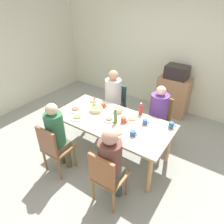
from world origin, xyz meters
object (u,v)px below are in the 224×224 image
object	(u,v)px
person_3	(110,160)
cup_2	(133,133)
person_1	(158,110)
cup_0	(103,105)
person_2	(113,94)
microwave	(177,72)
bottle_1	(115,117)
dining_table	(112,124)
bowl_1	(118,109)
bottle_0	(141,109)
bottle_2	(95,103)
plate_0	(77,117)
person_0	(56,133)
side_cabinet	(173,96)
chair_3	(107,176)
cup_4	(171,125)
plate_5	(109,119)
plate_2	(75,109)
plate_4	(93,102)
chair_0	(54,147)
bowl_0	(96,109)
plate_1	(132,119)
cup_3	(145,122)
chair_2	(115,103)
cup_1	(124,120)
chair_1	(159,117)
plate_3	(118,133)

from	to	relation	value
person_3	cup_2	size ratio (longest dim) A/B	10.09
person_1	cup_0	world-z (taller)	person_1
person_2	microwave	xyz separation A→B (m)	(0.86, 1.22, 0.28)
bottle_1	microwave	distance (m)	2.05
cup_2	dining_table	bearing A→B (deg)	160.80
bowl_1	bottle_0	distance (m)	0.40
bottle_2	person_2	bearing A→B (deg)	91.42
person_2	plate_0	world-z (taller)	person_2
person_0	cup_2	bearing A→B (deg)	31.04
bottle_2	side_cabinet	bearing A→B (deg)	65.30
chair_3	person_3	bearing A→B (deg)	90.00
cup_2	microwave	world-z (taller)	microwave
person_3	person_0	bearing A→B (deg)	179.94
person_1	person_2	size ratio (longest dim) A/B	0.94
dining_table	cup_4	size ratio (longest dim) A/B	17.58
bowl_1	person_0	bearing A→B (deg)	-112.74
plate_5	side_cabinet	world-z (taller)	side_cabinet
plate_2	plate_4	size ratio (longest dim) A/B	1.20
chair_0	bowl_0	bearing A→B (deg)	83.80
plate_1	plate_4	xyz separation A→B (m)	(-0.93, 0.12, 0.00)
plate_1	bottle_0	distance (m)	0.25
chair_3	cup_3	distance (m)	1.08
person_3	plate_5	xyz separation A→B (m)	(-0.54, 0.74, 0.03)
plate_1	chair_2	bearing A→B (deg)	138.80
bottle_0	cup_3	bearing A→B (deg)	-48.16
bowl_1	chair_3	bearing A→B (deg)	-63.90
cup_2	side_cabinet	xyz separation A→B (m)	(-0.12, 2.16, -0.32)
chair_0	side_cabinet	size ratio (longest dim) A/B	1.00
plate_2	cup_1	world-z (taller)	cup_1
chair_0	side_cabinet	distance (m)	2.97
person_0	bottle_0	world-z (taller)	person_0
person_2	bottle_2	size ratio (longest dim) A/B	6.16
cup_1	cup_3	size ratio (longest dim) A/B	1.10
bottle_2	bowl_1	bearing A→B (deg)	17.15
chair_2	bottle_2	world-z (taller)	bottle_2
side_cabinet	microwave	world-z (taller)	microwave
bottle_0	cup_0	bearing A→B (deg)	-167.78
plate_0	plate_2	bearing A→B (deg)	138.89
chair_1	cup_3	size ratio (longest dim) A/B	8.10
cup_3	bottle_0	bearing A→B (deg)	131.84
plate_0	microwave	world-z (taller)	microwave
microwave	chair_3	bearing A→B (deg)	-87.39
plate_3	cup_2	distance (m)	0.22
plate_0	plate_3	world-z (taller)	same
dining_table	plate_5	bearing A→B (deg)	-152.69
plate_5	plate_0	bearing A→B (deg)	-150.68
cup_3	plate_0	bearing A→B (deg)	-154.83
bottle_2	chair_3	bearing A→B (deg)	-45.77
chair_1	bottle_2	distance (m)	1.25
person_3	cup_2	bearing A→B (deg)	90.63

